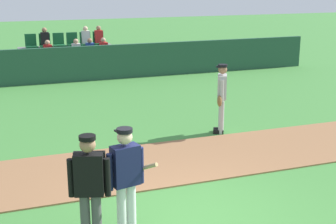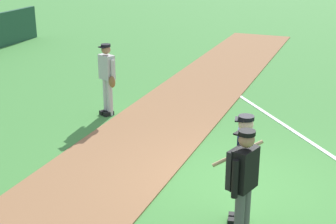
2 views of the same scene
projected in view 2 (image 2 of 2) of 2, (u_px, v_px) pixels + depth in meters
The scene contains 6 objects.
ground_plane at pixel (240, 187), 8.73m from camera, with size 80.00×80.00×0.00m, color #42843A.
infield_dirt_path at pixel (116, 164), 9.58m from camera, with size 28.00×2.45×0.03m, color #936642.
foul_line_chalk at pixel (294, 131), 11.18m from camera, with size 12.00×0.10×0.01m, color white.
batter_navy_jersey at pixel (243, 166), 7.33m from camera, with size 0.73×0.72×1.76m.
umpire_home_plate at pixel (243, 182), 6.79m from camera, with size 0.57×0.39×1.76m.
runner_grey_jersey at pixel (107, 77), 11.93m from camera, with size 0.45×0.60×1.76m.
Camera 2 is at (-7.69, -1.68, 4.20)m, focal length 52.96 mm.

